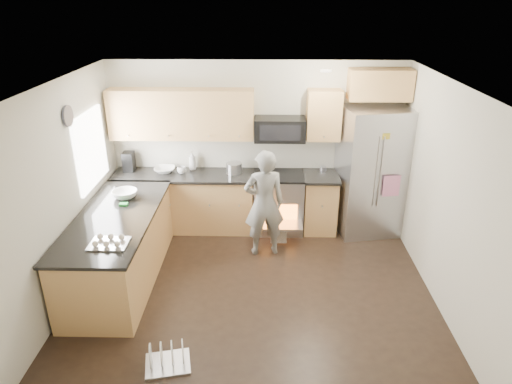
{
  "coord_description": "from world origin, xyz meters",
  "views": [
    {
      "loc": [
        0.14,
        -4.83,
        3.51
      ],
      "look_at": [
        0.02,
        0.5,
        1.16
      ],
      "focal_mm": 32.0,
      "sensor_mm": 36.0,
      "label": 1
    }
  ],
  "objects_px": {
    "stove_range": "(279,190)",
    "dish_rack": "(167,359)",
    "refrigerator": "(372,172)",
    "person": "(264,204)"
  },
  "relations": [
    {
      "from": "stove_range",
      "to": "person",
      "type": "xyz_separation_m",
      "value": [
        -0.22,
        -0.74,
        0.11
      ]
    },
    {
      "from": "refrigerator",
      "to": "dish_rack",
      "type": "height_order",
      "value": "refrigerator"
    },
    {
      "from": "stove_range",
      "to": "person",
      "type": "height_order",
      "value": "stove_range"
    },
    {
      "from": "refrigerator",
      "to": "dish_rack",
      "type": "xyz_separation_m",
      "value": [
        -2.61,
        -2.99,
        -0.91
      ]
    },
    {
      "from": "stove_range",
      "to": "dish_rack",
      "type": "distance_m",
      "value": 3.27
    },
    {
      "from": "stove_range",
      "to": "dish_rack",
      "type": "bearing_deg",
      "value": -111.75
    },
    {
      "from": "person",
      "to": "stove_range",
      "type": "bearing_deg",
      "value": -117.05
    },
    {
      "from": "stove_range",
      "to": "person",
      "type": "relative_size",
      "value": 1.14
    },
    {
      "from": "refrigerator",
      "to": "stove_range",
      "type": "bearing_deg",
      "value": 170.3
    },
    {
      "from": "refrigerator",
      "to": "person",
      "type": "relative_size",
      "value": 1.26
    }
  ]
}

